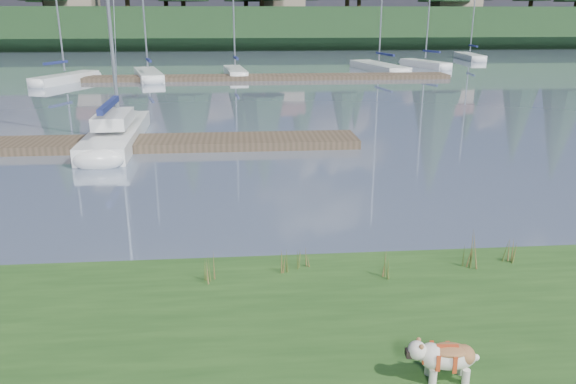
{
  "coord_description": "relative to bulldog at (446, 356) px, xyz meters",
  "views": [
    {
      "loc": [
        -0.2,
        -10.9,
        4.59
      ],
      "look_at": [
        0.7,
        -0.5,
        1.24
      ],
      "focal_mm": 35.0,
      "sensor_mm": 36.0,
      "label": 1
    }
  ],
  "objects": [
    {
      "name": "sailboat_main",
      "position": [
        -6.96,
        15.8,
        -0.25
      ],
      "size": [
        1.9,
        8.14,
        11.71
      ],
      "rotation": [
        0.0,
        0.0,
        1.61
      ],
      "color": "white",
      "rests_on": "ground"
    },
    {
      "name": "bulldog",
      "position": [
        0.0,
        0.0,
        0.0
      ],
      "size": [
        0.87,
        0.4,
        0.52
      ],
      "rotation": [
        0.0,
        0.0,
        3.07
      ],
      "color": "silver",
      "rests_on": "bank"
    },
    {
      "name": "ridge",
      "position": [
        -2.19,
        78.3,
        1.83
      ],
      "size": [
        200.0,
        20.0,
        5.0
      ],
      "primitive_type": "cube",
      "color": "black",
      "rests_on": "ground"
    },
    {
      "name": "dock_near",
      "position": [
        -6.19,
        14.3,
        -0.52
      ],
      "size": [
        16.0,
        2.0,
        0.3
      ],
      "primitive_type": "cube",
      "color": "#4C3D2C",
      "rests_on": "ground"
    },
    {
      "name": "weed_1",
      "position": [
        -1.37,
        3.22,
        -0.16
      ],
      "size": [
        0.17,
        0.14,
        0.4
      ],
      "color": "#475B23",
      "rests_on": "bank"
    },
    {
      "name": "dock_far",
      "position": [
        -0.19,
        35.3,
        -0.52
      ],
      "size": [
        26.0,
        2.2,
        0.3
      ],
      "primitive_type": "cube",
      "color": "#4C3D2C",
      "rests_on": "ground"
    },
    {
      "name": "mud_lip",
      "position": [
        -2.19,
        3.7,
        -0.6
      ],
      "size": [
        60.0,
        0.5,
        0.14
      ],
      "primitive_type": "cube",
      "color": "#33281C",
      "rests_on": "ground"
    },
    {
      "name": "weed_2",
      "position": [
        1.49,
        3.0,
        0.0
      ],
      "size": [
        0.17,
        0.14,
        0.78
      ],
      "color": "#475B23",
      "rests_on": "bank"
    },
    {
      "name": "sailboat_bg_2",
      "position": [
        -2.72,
        38.3,
        -0.34
      ],
      "size": [
        1.95,
        6.65,
        10.0
      ],
      "rotation": [
        0.0,
        0.0,
        1.67
      ],
      "color": "white",
      "rests_on": "ground"
    },
    {
      "name": "weed_5",
      "position": [
        2.3,
        3.14,
        -0.04
      ],
      "size": [
        0.17,
        0.14,
        0.67
      ],
      "color": "#475B23",
      "rests_on": "bank"
    },
    {
      "name": "sailboat_bg_3",
      "position": [
        9.0,
        41.72,
        -0.35
      ],
      "size": [
        3.48,
        9.55,
        13.61
      ],
      "rotation": [
        0.0,
        0.0,
        1.75
      ],
      "color": "white",
      "rests_on": "ground"
    },
    {
      "name": "weed_4",
      "position": [
        0.0,
        2.73,
        -0.12
      ],
      "size": [
        0.17,
        0.14,
        0.48
      ],
      "color": "#475B23",
      "rests_on": "bank"
    },
    {
      "name": "weed_3",
      "position": [
        -2.96,
        2.86,
        -0.11
      ],
      "size": [
        0.17,
        0.14,
        0.52
      ],
      "color": "#475B23",
      "rests_on": "bank"
    },
    {
      "name": "sailboat_bg_4",
      "position": [
        13.73,
        43.96,
        -0.35
      ],
      "size": [
        3.24,
        6.71,
        9.93
      ],
      "rotation": [
        0.0,
        0.0,
        1.88
      ],
      "color": "white",
      "rests_on": "ground"
    },
    {
      "name": "sailboat_bg_0",
      "position": [
        -14.04,
        35.09,
        -0.35
      ],
      "size": [
        3.67,
        6.74,
        9.89
      ],
      "rotation": [
        0.0,
        0.0,
        1.2
      ],
      "color": "white",
      "rests_on": "ground"
    },
    {
      "name": "ground",
      "position": [
        -2.19,
        35.3,
        -0.67
      ],
      "size": [
        200.0,
        200.0,
        0.0
      ],
      "primitive_type": "plane",
      "color": "slate",
      "rests_on": "ground"
    },
    {
      "name": "sailboat_bg_5",
      "position": [
        21.24,
        52.06,
        -0.35
      ],
      "size": [
        2.17,
        7.49,
        10.62
      ],
      "rotation": [
        0.0,
        0.0,
        1.47
      ],
      "color": "white",
      "rests_on": "ground"
    },
    {
      "name": "sailboat_bg_1",
      "position": [
        -9.1,
        37.05,
        -0.35
      ],
      "size": [
        3.3,
        7.75,
        11.4
      ],
      "rotation": [
        0.0,
        0.0,
        1.82
      ],
      "color": "white",
      "rests_on": "ground"
    },
    {
      "name": "weed_0",
      "position": [
        -1.72,
        3.11,
        -0.12
      ],
      "size": [
        0.17,
        0.14,
        0.49
      ],
      "color": "#475B23",
      "rests_on": "bank"
    }
  ]
}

